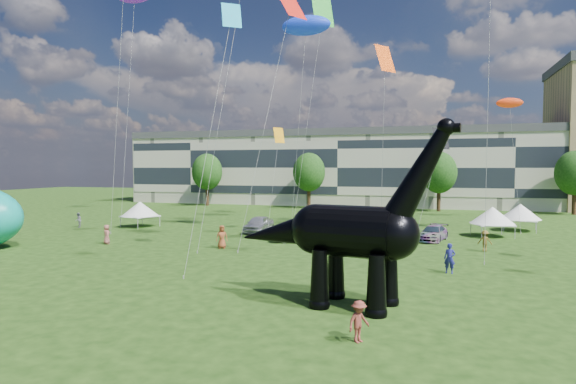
# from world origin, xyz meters

# --- Properties ---
(ground) EXTENTS (220.00, 220.00, 0.00)m
(ground) POSITION_xyz_m (0.00, 0.00, 0.00)
(ground) COLOR #16330C
(ground) RESTS_ON ground
(terrace_row) EXTENTS (78.00, 11.00, 12.00)m
(terrace_row) POSITION_xyz_m (-8.00, 62.00, 6.00)
(terrace_row) COLOR beige
(terrace_row) RESTS_ON ground
(tree_far_left) EXTENTS (5.20, 5.20, 9.44)m
(tree_far_left) POSITION_xyz_m (-30.00, 53.00, 6.29)
(tree_far_left) COLOR #382314
(tree_far_left) RESTS_ON ground
(tree_mid_left) EXTENTS (5.20, 5.20, 9.44)m
(tree_mid_left) POSITION_xyz_m (-12.00, 53.00, 6.29)
(tree_mid_left) COLOR #382314
(tree_mid_left) RESTS_ON ground
(tree_mid_right) EXTENTS (5.20, 5.20, 9.44)m
(tree_mid_right) POSITION_xyz_m (8.00, 53.00, 6.29)
(tree_mid_right) COLOR #382314
(tree_mid_right) RESTS_ON ground
(tree_far_right) EXTENTS (5.20, 5.20, 9.44)m
(tree_far_right) POSITION_xyz_m (26.00, 53.00, 6.29)
(tree_far_right) COLOR #382314
(tree_far_right) RESTS_ON ground
(dinosaur_sculpture) EXTENTS (11.15, 4.01, 9.08)m
(dinosaur_sculpture) POSITION_xyz_m (2.75, 0.53, 3.43)
(dinosaur_sculpture) COLOR black
(dinosaur_sculpture) RESTS_ON ground
(car_silver) EXTENTS (2.05, 4.96, 1.68)m
(car_silver) POSITION_xyz_m (-9.98, 23.50, 0.84)
(car_silver) COLOR silver
(car_silver) RESTS_ON ground
(car_grey) EXTENTS (4.67, 2.42, 1.47)m
(car_grey) POSITION_xyz_m (-4.21, 18.32, 0.73)
(car_grey) COLOR slate
(car_grey) RESTS_ON ground
(car_white) EXTENTS (5.19, 3.34, 1.33)m
(car_white) POSITION_xyz_m (0.52, 28.73, 0.66)
(car_white) COLOR silver
(car_white) RESTS_ON ground
(car_dark) EXTENTS (3.01, 5.01, 1.36)m
(car_dark) POSITION_xyz_m (7.00, 22.75, 0.68)
(car_dark) COLOR #595960
(car_dark) RESTS_ON ground
(gazebo_near) EXTENTS (4.95, 4.95, 2.85)m
(gazebo_near) POSITION_xyz_m (12.41, 27.00, 2.00)
(gazebo_near) COLOR white
(gazebo_near) RESTS_ON ground
(gazebo_far) EXTENTS (4.66, 4.66, 2.81)m
(gazebo_far) POSITION_xyz_m (15.70, 32.20, 1.97)
(gazebo_far) COLOR white
(gazebo_far) RESTS_ON ground
(gazebo_left) EXTENTS (5.09, 5.09, 2.81)m
(gazebo_left) POSITION_xyz_m (-24.12, 24.06, 1.97)
(gazebo_left) COLOR white
(gazebo_left) RESTS_ON ground
(visitors) EXTENTS (54.77, 41.40, 1.90)m
(visitors) POSITION_xyz_m (-2.71, 14.99, 0.85)
(visitors) COLOR brown
(visitors) RESTS_ON ground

